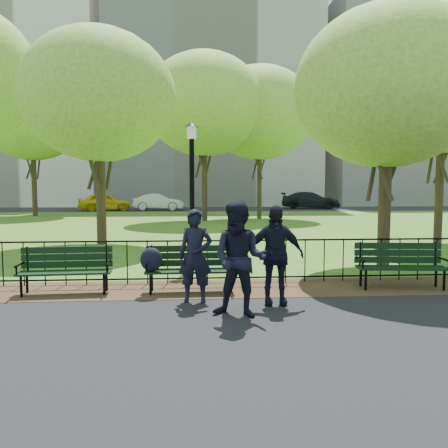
{
  "coord_description": "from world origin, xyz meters",
  "views": [
    {
      "loc": [
        -0.49,
        -6.71,
        1.91
      ],
      "look_at": [
        0.1,
        1.5,
        1.25
      ],
      "focal_mm": 35.0,
      "sensor_mm": 36.0,
      "label": 1
    }
  ],
  "objects": [
    {
      "name": "ground",
      "position": [
        0.0,
        0.0,
        0.0
      ],
      "size": [
        120.0,
        120.0,
        0.0
      ],
      "primitive_type": "plane",
      "color": "#41691B"
    },
    {
      "name": "asphalt_path",
      "position": [
        0.0,
        -3.4,
        0.01
      ],
      "size": [
        60.0,
        9.2,
        0.01
      ],
      "primitive_type": "cube",
      "color": "black",
      "rests_on": "ground"
    },
    {
      "name": "dirt_strip",
      "position": [
        0.0,
        1.5,
        0.01
      ],
      "size": [
        60.0,
        1.6,
        0.01
      ],
      "primitive_type": "cube",
      "color": "#3C2B18",
      "rests_on": "ground"
    },
    {
      "name": "far_street",
      "position": [
        0.0,
        35.0,
        0.01
      ],
      "size": [
        70.0,
        9.0,
        0.01
      ],
      "primitive_type": "cube",
      "color": "black",
      "rests_on": "ground"
    },
    {
      "name": "iron_fence",
      "position": [
        0.0,
        2.0,
        0.5
      ],
      "size": [
        24.06,
        0.06,
        1.0
      ],
      "color": "black",
      "rests_on": "ground"
    },
    {
      "name": "apartment_west",
      "position": [
        -22.0,
        48.0,
        13.0
      ],
      "size": [
        22.0,
        15.0,
        26.0
      ],
      "primitive_type": "cube",
      "color": "white",
      "rests_on": "ground"
    },
    {
      "name": "apartment_mid",
      "position": [
        2.0,
        48.0,
        15.0
      ],
      "size": [
        24.0,
        15.0,
        30.0
      ],
      "primitive_type": "cube",
      "color": "#BBB5AA",
      "rests_on": "ground"
    },
    {
      "name": "apartment_east",
      "position": [
        26.0,
        48.0,
        12.0
      ],
      "size": [
        20.0,
        15.0,
        24.0
      ],
      "primitive_type": "cube",
      "color": "white",
      "rests_on": "ground"
    },
    {
      "name": "park_bench_main",
      "position": [
        -0.87,
        1.24,
        0.59
      ],
      "size": [
        1.72,
        0.54,
        0.93
      ],
      "rotation": [
        0.0,
        0.0,
        0.02
      ],
      "color": "black",
      "rests_on": "ground"
    },
    {
      "name": "park_bench_left_a",
      "position": [
        -2.81,
        1.36,
        0.53
      ],
      "size": [
        1.66,
        0.6,
        0.93
      ],
      "rotation": [
        0.0,
        0.0,
        0.06
      ],
      "color": "black",
      "rests_on": "ground"
    },
    {
      "name": "park_bench_right_a",
      "position": [
        3.49,
        1.34,
        0.54
      ],
      "size": [
        1.71,
        0.68,
        0.95
      ],
      "rotation": [
        0.0,
        0.0,
        -0.1
      ],
      "color": "black",
      "rests_on": "ground"
    },
    {
      "name": "lamppost",
      "position": [
        -0.51,
        4.06,
        1.93
      ],
      "size": [
        0.32,
        0.32,
        3.54
      ],
      "color": "black",
      "rests_on": "ground"
    },
    {
      "name": "tree_near_w",
      "position": [
        -3.66,
        8.67,
        5.06
      ],
      "size": [
        5.24,
        5.24,
        7.3
      ],
      "color": "#2D2116",
      "rests_on": "ground"
    },
    {
      "name": "tree_near_e",
      "position": [
        4.17,
        3.61,
        4.32
      ],
      "size": [
        4.47,
        4.47,
        6.23
      ],
      "color": "#2D2116",
      "rests_on": "ground"
    },
    {
      "name": "tree_mid_e",
      "position": [
        8.09,
        7.96,
        5.62
      ],
      "size": [
        5.8,
        5.8,
        8.09
      ],
      "color": "#2D2116",
      "rests_on": "ground"
    },
    {
      "name": "tree_far_c",
      "position": [
        0.22,
        19.66,
        6.92
      ],
      "size": [
        7.15,
        7.15,
        9.96
      ],
      "color": "#2D2116",
      "rests_on": "ground"
    },
    {
      "name": "tree_far_e",
      "position": [
        3.82,
        21.38,
        6.75
      ],
      "size": [
        6.97,
        6.97,
        9.71
      ],
      "color": "#2D2116",
      "rests_on": "ground"
    },
    {
      "name": "tree_far_w",
      "position": [
        -11.7,
        25.19,
        7.01
      ],
      "size": [
        7.24,
        7.24,
        10.09
      ],
      "color": "#2D2116",
      "rests_on": "ground"
    },
    {
      "name": "person_left",
      "position": [
        -0.45,
        0.56,
        0.8
      ],
      "size": [
        0.62,
        0.45,
        1.57
      ],
      "primitive_type": "imported",
      "rotation": [
        0.0,
        0.0,
        -0.14
      ],
      "color": "black",
      "rests_on": "asphalt_path"
    },
    {
      "name": "person_mid",
      "position": [
        0.2,
        -0.33,
        0.87
      ],
      "size": [
        0.94,
        0.7,
        1.72
      ],
      "primitive_type": "imported",
      "rotation": [
        0.0,
        0.0,
        -0.36
      ],
      "color": "black",
      "rests_on": "asphalt_path"
    },
    {
      "name": "person_right",
      "position": [
        0.85,
        0.33,
        0.83
      ],
      "size": [
        0.98,
        0.43,
        1.64
      ],
      "primitive_type": "imported",
      "rotation": [
        0.0,
        0.0,
        -0.04
      ],
      "color": "black",
      "rests_on": "asphalt_path"
    },
    {
      "name": "taxi",
      "position": [
        -8.3,
        32.6,
        0.79
      ],
      "size": [
        4.9,
        3.22,
        1.55
      ],
      "primitive_type": "imported",
      "rotation": [
        0.0,
        0.0,
        1.9
      ],
      "color": "yellow",
      "rests_on": "far_street"
    },
    {
      "name": "sedan_silver",
      "position": [
        -3.54,
        32.91,
        0.76
      ],
      "size": [
        4.59,
        1.78,
        1.49
      ],
      "primitive_type": "imported",
      "rotation": [
        0.0,
        0.0,
        1.53
      ],
      "color": "#B7BBC0",
      "rests_on": "far_street"
    },
    {
      "name": "sedan_dark",
      "position": [
        10.91,
        34.95,
        0.83
      ],
      "size": [
        6.02,
        3.56,
        1.63
      ],
      "primitive_type": "imported",
      "rotation": [
        0.0,
        0.0,
        1.33
      ],
      "color": "black",
      "rests_on": "far_street"
    }
  ]
}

